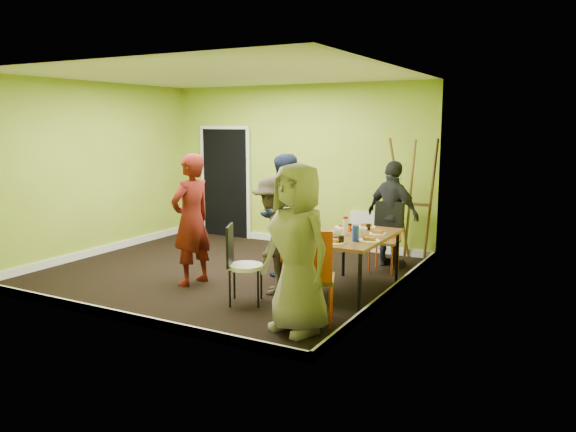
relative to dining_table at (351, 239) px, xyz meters
name	(u,v)px	position (x,y,z in m)	size (l,w,h in m)	color
ground	(225,272)	(-1.98, 0.06, -0.70)	(5.00, 5.00, 0.00)	black
room_walls	(224,205)	(-2.00, 0.10, 0.29)	(5.04, 4.54, 2.82)	#8BA229
dining_table	(351,239)	(0.00, 0.00, 0.00)	(0.90, 1.50, 0.75)	black
chair_left_far	(296,241)	(-0.95, 0.30, -0.18)	(0.45, 0.45, 0.92)	#E84C15
chair_left_near	(292,249)	(-0.67, -0.34, -0.13)	(0.55, 0.55, 1.01)	#E84C15
chair_back_end	(388,222)	(0.03, 1.38, 0.01)	(0.42, 0.49, 1.00)	#E84C15
chair_front_end	(314,271)	(0.08, -1.26, -0.11)	(0.56, 0.56, 1.05)	#E84C15
chair_bentwood	(240,260)	(-1.01, -1.01, -0.17)	(0.50, 0.49, 0.95)	black
easel	(413,201)	(0.22, 1.98, 0.26)	(0.77, 0.73, 1.93)	brown
plate_near_left	(344,227)	(-0.28, 0.43, 0.06)	(0.25, 0.25, 0.01)	white
plate_near_right	(318,238)	(-0.29, -0.36, 0.06)	(0.26, 0.26, 0.01)	white
plate_far_back	(366,227)	(-0.03, 0.61, 0.06)	(0.26, 0.26, 0.01)	white
plate_far_front	(334,242)	(-0.01, -0.53, 0.06)	(0.27, 0.27, 0.01)	white
plate_wall_back	(378,234)	(0.27, 0.22, 0.06)	(0.22, 0.22, 0.01)	white
plate_wall_front	(369,241)	(0.32, -0.23, 0.06)	(0.25, 0.25, 0.01)	white
thermos	(345,227)	(-0.07, -0.04, 0.16)	(0.07, 0.07, 0.21)	white
blue_bottle	(356,233)	(0.18, -0.32, 0.15)	(0.08, 0.08, 0.19)	#172EAE
orange_bottle	(349,229)	(-0.11, 0.21, 0.09)	(0.04, 0.04, 0.07)	#E84C15
glass_mid	(349,227)	(-0.15, 0.29, 0.10)	(0.06, 0.06, 0.09)	black
glass_back	(368,227)	(0.07, 0.43, 0.10)	(0.06, 0.06, 0.08)	black
glass_front	(341,239)	(0.07, -0.49, 0.10)	(0.07, 0.07, 0.09)	black
cup_a	(336,233)	(-0.12, -0.20, 0.10)	(0.12, 0.12, 0.09)	white
cup_b	(363,232)	(0.15, 0.02, 0.11)	(0.11, 0.11, 0.10)	white
person_standing	(191,220)	(-2.02, -0.63, 0.18)	(0.64, 0.42, 1.76)	#5B140F
person_left_far	(283,215)	(-1.18, 0.38, 0.17)	(0.84, 0.65, 1.72)	#161F38
person_left_near	(274,235)	(-0.87, -0.45, 0.05)	(0.96, 0.55, 1.49)	#2D251E
person_back_end	(393,214)	(0.05, 1.52, 0.11)	(0.94, 0.39, 1.60)	black
person_front_end	(297,249)	(0.01, -1.50, 0.18)	(0.86, 0.56, 1.76)	gray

